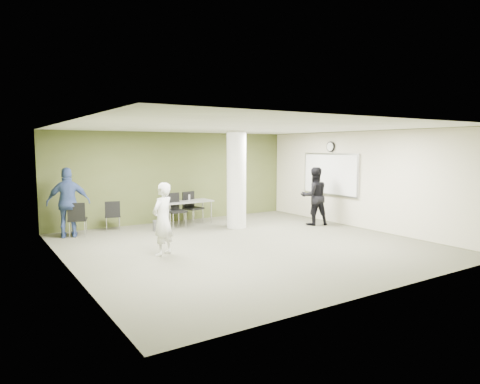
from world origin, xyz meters
TOP-DOWN VIEW (x-y plane):
  - floor at (0.00, 0.00)m, footprint 8.00×8.00m
  - ceiling at (0.00, 0.00)m, footprint 8.00×8.00m
  - wall_back at (0.00, 4.00)m, footprint 8.00×2.80m
  - wall_left at (-4.00, 0.00)m, footprint 0.02×8.00m
  - wall_right_cream at (4.00, 0.00)m, footprint 0.02×8.00m
  - column at (1.00, 2.00)m, footprint 0.56×0.56m
  - whiteboard at (3.92, 1.20)m, footprint 0.05×2.30m
  - wall_clock at (3.92, 1.20)m, footprint 0.06×0.32m
  - folding_table at (-0.01, 3.23)m, footprint 1.53×0.69m
  - wastebasket at (-1.13, 2.78)m, footprint 0.25×0.25m
  - chair_back_left at (-3.19, 3.14)m, footprint 0.57×0.57m
  - chair_back_right at (-2.18, 3.45)m, footprint 0.51×0.51m
  - chair_table_left at (-0.52, 2.98)m, footprint 0.54×0.54m
  - chair_table_right at (0.20, 3.32)m, footprint 0.60×0.60m
  - woman_white at (-2.06, 0.13)m, footprint 0.69×0.62m
  - man_black at (3.19, 1.10)m, footprint 1.01×0.90m
  - man_blue at (-3.38, 3.21)m, footprint 1.14×0.67m

SIDE VIEW (x-z plane):
  - floor at x=0.00m, z-range 0.00..0.00m
  - wastebasket at x=-1.13m, z-range 0.00..0.29m
  - chair_back_right at x=-2.18m, z-range 0.07..0.91m
  - chair_back_left at x=-3.19m, z-range 0.08..0.99m
  - chair_table_right at x=0.20m, z-range 0.08..1.06m
  - chair_table_left at x=-0.52m, z-range 0.09..1.09m
  - folding_table at x=-0.01m, z-range 0.19..1.16m
  - woman_white at x=-2.06m, z-range 0.00..1.58m
  - man_black at x=3.19m, z-range 0.00..1.74m
  - man_blue at x=-3.38m, z-range 0.00..1.82m
  - wall_back at x=0.00m, z-range 1.39..1.41m
  - wall_left at x=-4.00m, z-range 0.00..2.80m
  - wall_right_cream at x=4.00m, z-range 0.00..2.80m
  - column at x=1.00m, z-range 0.00..2.80m
  - whiteboard at x=3.92m, z-range 0.85..2.15m
  - wall_clock at x=3.92m, z-range 2.19..2.51m
  - ceiling at x=0.00m, z-range 2.80..2.80m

